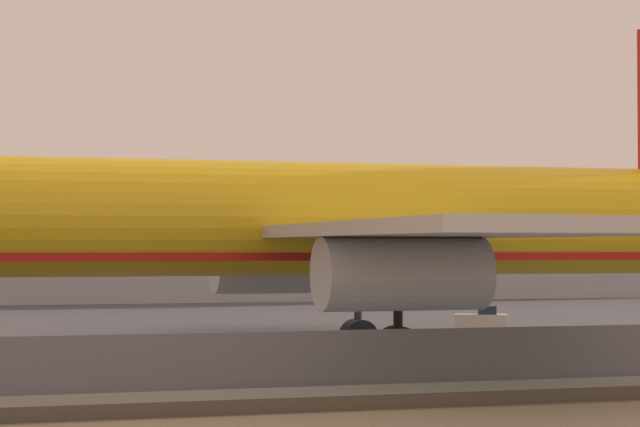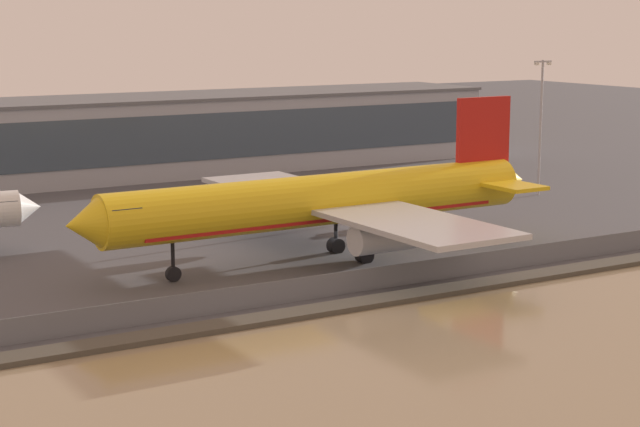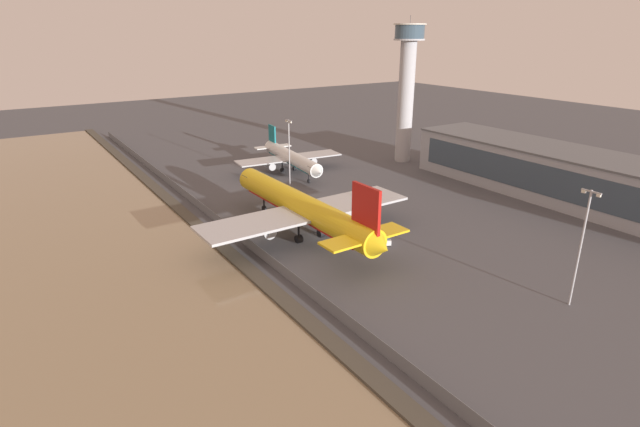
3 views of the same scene
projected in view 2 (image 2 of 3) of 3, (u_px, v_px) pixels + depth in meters
ground_plane at (338, 253)px, 121.24m from camera, size 500.00×500.00×0.00m
shoreline_seawall at (448, 290)px, 103.83m from camera, size 320.00×3.00×0.50m
perimeter_fence at (421, 272)px, 107.49m from camera, size 280.00×0.10×2.25m
cargo_jet_yellow at (329, 201)px, 116.40m from camera, size 57.43×48.82×17.23m
baggage_tug at (371, 223)px, 134.73m from camera, size 3.58×2.79×1.80m
terminal_building at (223, 131)px, 187.88m from camera, size 98.59×20.66×13.27m
apron_light_mast_apron_west at (541, 120)px, 158.87m from camera, size 3.20×0.40×20.17m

